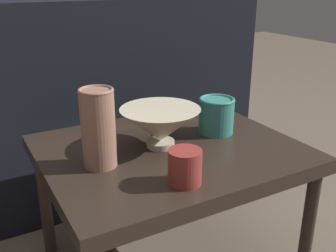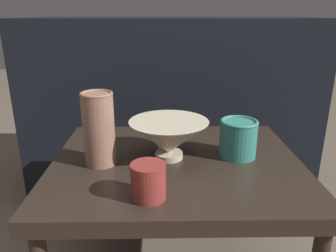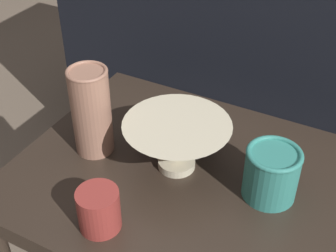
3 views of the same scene
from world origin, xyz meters
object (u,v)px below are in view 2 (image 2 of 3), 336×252
(bowl, at_px, (169,137))
(vase_colorful_right, at_px, (238,138))
(cup, at_px, (148,181))
(vase_textured_left, at_px, (99,128))

(bowl, height_order, vase_colorful_right, bowl)
(cup, bearing_deg, vase_colorful_right, 42.05)
(bowl, relative_size, cup, 2.68)
(bowl, height_order, vase_textured_left, vase_textured_left)
(vase_colorful_right, bearing_deg, cup, -137.95)
(vase_textured_left, xyz_separation_m, vase_colorful_right, (0.38, 0.04, -0.04))
(cup, bearing_deg, vase_textured_left, 127.32)
(vase_colorful_right, height_order, cup, vase_colorful_right)
(bowl, bearing_deg, cup, -103.21)
(vase_textured_left, relative_size, vase_colorful_right, 1.84)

